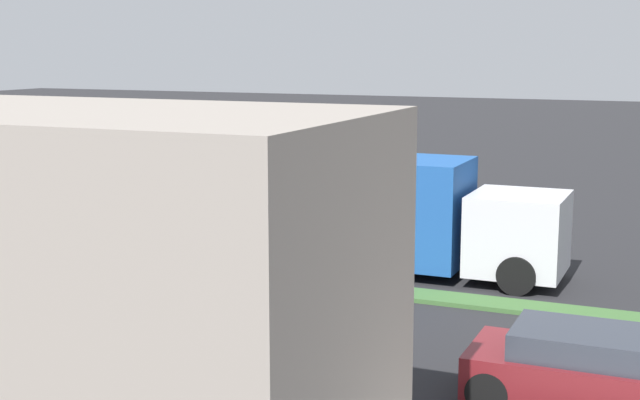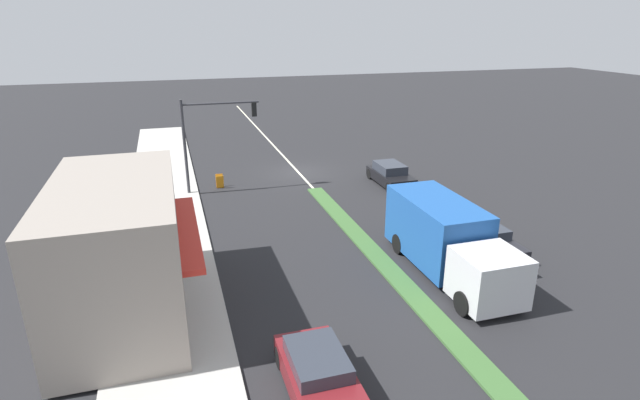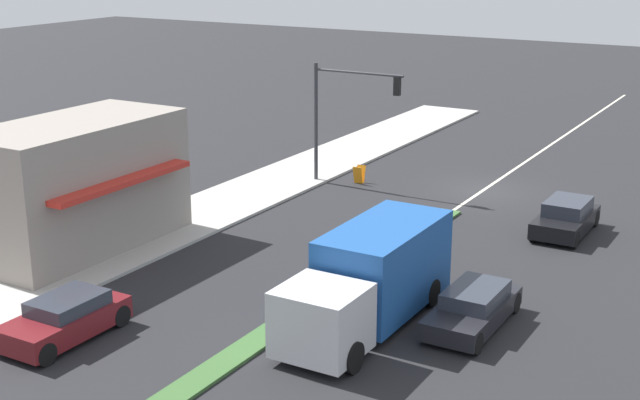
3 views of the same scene
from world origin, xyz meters
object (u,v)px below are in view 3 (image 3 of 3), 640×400
Objects in this scene: delivery_truck at (371,278)px; sedan_dark at (473,308)px; pedestrian at (135,215)px; sedan_maroon at (65,319)px; traffic_signal_main at (342,104)px; warning_aframe_sign at (359,174)px; suv_black at (566,218)px.

sedan_dark is (-2.80, -1.34, -0.88)m from delivery_truck.
sedan_maroon is at bearing 118.68° from pedestrian.
traffic_signal_main is 6.69× the size of warning_aframe_sign.
traffic_signal_main reaches higher than pedestrian.
sedan_maroon reaches higher than warning_aframe_sign.
sedan_dark is 12.12m from sedan_maroon.
sedan_maroon is 0.98× the size of suv_black.
warning_aframe_sign is 0.20× the size of sedan_dark.
delivery_truck reaches higher than suv_black.
delivery_truck reaches higher than sedan_dark.
traffic_signal_main is at bearing -8.94° from suv_black.
delivery_truck reaches higher than pedestrian.
warning_aframe_sign is 16.56m from sedan_dark.
sedan_maroon is (7.20, 5.51, -0.84)m from delivery_truck.
pedestrian is at bearing 73.43° from traffic_signal_main.
warning_aframe_sign is at bearing -50.18° from sedan_dark.
delivery_truck is (-7.80, 14.05, 1.04)m from warning_aframe_sign.
traffic_signal_main is 1.41× the size of suv_black.
suv_black is (-10.60, 2.51, 0.22)m from warning_aframe_sign.
suv_black is at bearing -120.39° from sedan_maroon.
sedan_maroon is at bearing 91.76° from warning_aframe_sign.
pedestrian reaches higher than sedan_dark.
pedestrian is at bearing -61.32° from sedan_maroon.
suv_black is at bearing 171.06° from traffic_signal_main.
suv_black is (-11.12, 1.75, -3.25)m from traffic_signal_main.
warning_aframe_sign is 19.57m from sedan_maroon.
pedestrian is at bearing -11.96° from delivery_truck.
traffic_signal_main is 1.45× the size of sedan_maroon.
warning_aframe_sign is 10.90m from suv_black.
traffic_signal_main is 11.72m from suv_black.
delivery_truck is 11.91m from suv_black.
traffic_signal_main is 11.69m from pedestrian.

